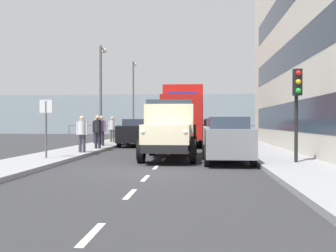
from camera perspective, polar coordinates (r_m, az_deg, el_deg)
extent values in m
plane|color=#2D2D30|center=(23.44, 1.22, -3.15)|extent=(80.00, 80.00, 0.00)
cube|color=gray|center=(23.60, 12.59, -2.95)|extent=(2.37, 40.73, 0.15)
cube|color=gray|center=(24.17, -9.88, -2.86)|extent=(2.37, 40.73, 0.15)
cube|color=silver|center=(5.41, -11.64, -15.92)|extent=(0.12, 1.10, 0.01)
cube|color=silver|center=(8.11, -5.83, -10.33)|extent=(0.12, 1.10, 0.01)
cube|color=silver|center=(10.29, -3.49, -7.98)|extent=(0.12, 1.10, 0.01)
cube|color=silver|center=(12.73, -1.87, -6.32)|extent=(0.12, 1.10, 0.01)
cube|color=silver|center=(15.37, -0.70, -5.12)|extent=(0.12, 1.10, 0.01)
cube|color=silver|center=(17.75, 0.05, -4.35)|extent=(0.12, 1.10, 0.01)
cube|color=silver|center=(19.96, 0.58, -3.79)|extent=(0.12, 1.10, 0.01)
cube|color=silver|center=(22.51, 1.07, -3.29)|extent=(0.12, 1.10, 0.01)
cube|color=silver|center=(24.74, 1.41, -2.94)|extent=(0.12, 1.10, 0.01)
cube|color=silver|center=(27.13, 1.71, -2.62)|extent=(0.12, 1.10, 0.01)
cube|color=silver|center=(29.70, 1.98, -2.34)|extent=(0.12, 1.10, 0.01)
cube|color=silver|center=(31.97, 2.19, -2.13)|extent=(0.12, 1.10, 0.01)
cube|color=silver|center=(34.23, 2.36, -1.95)|extent=(0.12, 1.10, 0.01)
cube|color=silver|center=(37.09, 2.55, -1.75)|extent=(0.12, 1.10, 0.01)
cube|color=silver|center=(39.45, 2.69, -1.61)|extent=(0.12, 1.10, 0.01)
cube|color=#2D3847|center=(18.63, 18.48, 1.39)|extent=(0.08, 19.76, 1.40)
cube|color=#2D3847|center=(18.91, 18.51, 10.51)|extent=(0.08, 19.76, 1.40)
cube|color=#84939E|center=(46.74, 3.03, 1.80)|extent=(80.00, 0.80, 5.00)
cylinder|color=#4C5156|center=(44.90, 21.03, -0.62)|extent=(0.08, 0.08, 1.20)
cylinder|color=#4C5156|center=(44.38, 18.55, -0.62)|extent=(0.08, 0.08, 1.20)
cylinder|color=#4C5156|center=(43.95, 16.02, -0.62)|extent=(0.08, 0.08, 1.20)
cylinder|color=#4C5156|center=(43.60, 13.44, -0.63)|extent=(0.08, 0.08, 1.20)
cylinder|color=#4C5156|center=(43.35, 10.83, -0.63)|extent=(0.08, 0.08, 1.20)
cylinder|color=#4C5156|center=(43.19, 8.19, -0.63)|extent=(0.08, 0.08, 1.20)
cylinder|color=#4C5156|center=(43.12, 5.53, -0.63)|extent=(0.08, 0.08, 1.20)
cylinder|color=#4C5156|center=(43.14, 2.87, -0.62)|extent=(0.08, 0.08, 1.20)
cylinder|color=#4C5156|center=(43.25, 0.22, -0.62)|extent=(0.08, 0.08, 1.20)
cylinder|color=#4C5156|center=(43.46, -2.40, -0.61)|extent=(0.08, 0.08, 1.20)
cylinder|color=#4C5156|center=(43.76, -5.00, -0.61)|extent=(0.08, 0.08, 1.20)
cylinder|color=#4C5156|center=(44.14, -7.56, -0.60)|extent=(0.08, 0.08, 1.20)
cylinder|color=#4C5156|center=(44.61, -10.07, -0.59)|extent=(0.08, 0.08, 1.20)
cylinder|color=#4C5156|center=(45.17, -12.52, -0.58)|extent=(0.08, 0.08, 1.20)
cylinder|color=#4C5156|center=(45.81, -14.91, -0.57)|extent=(0.08, 0.08, 1.20)
cube|color=#4C5156|center=(43.13, 2.87, 0.07)|extent=(28.00, 0.08, 0.08)
cube|color=black|center=(15.56, 0.36, -2.85)|extent=(1.64, 5.60, 0.30)
cube|color=beige|center=(13.69, -0.24, -1.23)|extent=(1.72, 1.90, 0.70)
cube|color=silver|center=(12.80, -0.60, -1.49)|extent=(1.16, 0.08, 0.56)
sphere|color=white|center=(12.75, 2.69, -0.92)|extent=(0.20, 0.20, 0.20)
sphere|color=white|center=(12.89, -3.85, -0.90)|extent=(0.20, 0.20, 0.20)
cube|color=beige|center=(15.19, 0.26, 1.12)|extent=(1.93, 1.34, 1.15)
cube|color=#2D3847|center=(15.20, 0.26, 2.91)|extent=(1.78, 1.23, 0.56)
cube|color=#2D2319|center=(16.88, 0.72, -1.79)|extent=(2.10, 2.80, 0.16)
cube|color=black|center=(16.83, 4.14, -0.71)|extent=(0.08, 2.80, 0.56)
cube|color=black|center=(16.97, -2.68, -0.70)|extent=(0.08, 2.80, 0.56)
cylinder|color=black|center=(13.84, 3.82, -3.90)|extent=(0.24, 0.90, 0.90)
cylinder|color=black|center=(14.01, -4.13, -3.85)|extent=(0.24, 0.90, 0.90)
cylinder|color=black|center=(17.06, 4.01, -3.05)|extent=(0.24, 0.90, 0.90)
cylinder|color=black|center=(17.19, -2.45, -3.02)|extent=(0.24, 0.90, 0.90)
cube|color=red|center=(21.95, 2.14, 1.35)|extent=(2.40, 2.21, 2.60)
cube|color=#2D3847|center=(21.96, 2.14, 2.84)|extent=(2.20, 2.04, 0.80)
cube|color=#1933B2|center=(22.01, 2.14, 5.00)|extent=(1.75, 0.20, 0.16)
cube|color=red|center=(25.95, 2.56, 2.45)|extent=(2.50, 5.95, 3.00)
cube|color=black|center=(25.02, 2.47, -1.30)|extent=(2.00, 8.07, 0.36)
cylinder|color=black|center=(22.03, 5.14, -2.04)|extent=(0.28, 1.04, 1.04)
cylinder|color=black|center=(22.14, -0.82, -2.02)|extent=(0.28, 1.04, 1.04)
cylinder|color=black|center=(25.64, 5.10, -1.66)|extent=(0.28, 1.04, 1.04)
cylinder|color=black|center=(25.73, -0.03, -1.65)|extent=(0.28, 1.04, 1.04)
cylinder|color=black|center=(27.76, 5.08, -1.48)|extent=(0.28, 1.04, 1.04)
cylinder|color=black|center=(27.85, 0.34, -1.48)|extent=(0.28, 1.04, 1.04)
cube|color=slate|center=(14.16, 9.08, -2.39)|extent=(1.66, 3.93, 1.00)
cube|color=#2D3847|center=(13.94, 9.14, 0.48)|extent=(1.36, 2.16, 0.42)
cylinder|color=black|center=(15.38, 5.80, -4.01)|extent=(0.18, 0.60, 0.60)
cylinder|color=black|center=(15.48, 11.66, -3.99)|extent=(0.18, 0.60, 0.60)
cylinder|color=black|center=(12.95, 5.98, -4.89)|extent=(0.18, 0.60, 0.60)
cylinder|color=black|center=(13.07, 12.94, -4.85)|extent=(0.18, 0.60, 0.60)
cube|color=#B7BABF|center=(19.68, 7.89, -1.54)|extent=(1.70, 3.88, 1.00)
cube|color=#2D3847|center=(19.47, 7.92, 0.52)|extent=(1.39, 2.14, 0.42)
cylinder|color=black|center=(20.88, 5.49, -2.79)|extent=(0.18, 0.60, 0.60)
cylinder|color=black|center=(20.96, 9.91, -2.78)|extent=(0.18, 0.60, 0.60)
cylinder|color=black|center=(18.48, 5.58, -3.23)|extent=(0.18, 0.60, 0.60)
cylinder|color=black|center=(18.57, 10.57, -3.22)|extent=(0.18, 0.60, 0.60)
cube|color=#1E6670|center=(24.79, 7.26, -1.09)|extent=(1.75, 4.06, 1.00)
cube|color=#2D3847|center=(24.58, 7.28, 0.55)|extent=(1.44, 2.24, 0.42)
cylinder|color=black|center=(26.05, 5.30, -2.11)|extent=(0.18, 0.60, 0.60)
cylinder|color=black|center=(26.11, 8.97, -2.11)|extent=(0.18, 0.60, 0.60)
cylinder|color=black|center=(23.53, 5.35, -2.40)|extent=(0.18, 0.60, 0.60)
cylinder|color=black|center=(23.60, 9.41, -2.40)|extent=(0.18, 0.60, 0.60)
cube|color=#B21E1E|center=(30.29, 6.82, -0.78)|extent=(1.76, 4.31, 1.00)
cube|color=#2D3847|center=(30.08, 6.83, 0.56)|extent=(1.44, 2.37, 0.42)
cylinder|color=black|center=(31.62, 5.22, -1.63)|extent=(0.18, 0.60, 0.60)
cylinder|color=black|center=(31.68, 8.24, -1.63)|extent=(0.18, 0.60, 0.60)
cylinder|color=black|center=(28.96, 5.25, -1.83)|extent=(0.18, 0.60, 0.60)
cylinder|color=black|center=(29.02, 8.56, -1.83)|extent=(0.18, 0.60, 0.60)
cube|color=black|center=(23.87, -4.81, -1.16)|extent=(1.77, 4.64, 1.00)
cube|color=#2D3847|center=(24.06, -4.73, 0.55)|extent=(1.45, 2.55, 0.42)
cylinder|color=black|center=(22.35, -3.29, -2.56)|extent=(0.18, 0.60, 0.60)
cylinder|color=black|center=(22.65, -7.52, -2.52)|extent=(0.18, 0.60, 0.60)
cylinder|color=black|center=(25.19, -2.37, -2.20)|extent=(0.18, 0.60, 0.60)
cylinder|color=black|center=(25.46, -6.14, -2.17)|extent=(0.18, 0.60, 0.60)
cube|color=navy|center=(30.00, -2.83, -0.79)|extent=(1.89, 4.27, 1.00)
cube|color=#2D3847|center=(30.19, -2.78, 0.57)|extent=(1.55, 2.35, 0.42)
cylinder|color=black|center=(28.59, -1.39, -1.86)|extent=(0.18, 0.60, 0.60)
cylinder|color=black|center=(28.84, -4.95, -1.84)|extent=(0.18, 0.60, 0.60)
cylinder|color=black|center=(31.22, -0.87, -1.65)|extent=(0.18, 0.60, 0.60)
cylinder|color=black|center=(31.45, -4.13, -1.64)|extent=(0.18, 0.60, 0.60)
cylinder|color=#383342|center=(17.48, -12.75, -2.63)|extent=(0.14, 0.14, 0.81)
cylinder|color=#383342|center=(17.53, -13.31, -2.62)|extent=(0.14, 0.14, 0.81)
cylinder|color=silver|center=(17.48, -13.03, -0.24)|extent=(0.34, 0.34, 0.64)
cylinder|color=silver|center=(17.41, -12.35, -0.35)|extent=(0.09, 0.09, 0.59)
cylinder|color=silver|center=(17.55, -13.72, -0.34)|extent=(0.09, 0.09, 0.59)
sphere|color=tan|center=(17.48, -13.04, 1.18)|extent=(0.22, 0.22, 0.22)
cylinder|color=black|center=(19.85, -10.47, -2.19)|extent=(0.14, 0.14, 0.84)
cylinder|color=black|center=(19.90, -10.97, -2.18)|extent=(0.14, 0.14, 0.84)
cylinder|color=black|center=(19.85, -10.72, -0.01)|extent=(0.34, 0.34, 0.67)
cylinder|color=black|center=(19.80, -10.11, -0.11)|extent=(0.09, 0.09, 0.61)
cylinder|color=black|center=(19.91, -11.33, -0.10)|extent=(0.09, 0.09, 0.61)
sphere|color=tan|center=(19.85, -10.73, 1.28)|extent=(0.23, 0.23, 0.23)
cylinder|color=black|center=(22.10, -9.93, -1.89)|extent=(0.14, 0.14, 0.85)
cylinder|color=black|center=(22.15, -10.38, -1.89)|extent=(0.14, 0.14, 0.85)
cylinder|color=gray|center=(22.11, -10.15, 0.09)|extent=(0.34, 0.34, 0.67)
cylinder|color=gray|center=(22.05, -9.60, 0.00)|extent=(0.09, 0.09, 0.62)
cylinder|color=gray|center=(22.17, -10.70, 0.00)|extent=(0.09, 0.09, 0.62)
sphere|color=tan|center=(22.11, -10.16, 1.26)|extent=(0.23, 0.23, 0.23)
cylinder|color=#383342|center=(24.60, -10.82, -1.72)|extent=(0.14, 0.14, 0.78)
cylinder|color=#383342|center=(24.65, -11.22, -1.72)|extent=(0.14, 0.14, 0.78)
cylinder|color=gray|center=(24.61, -11.03, -0.09)|extent=(0.34, 0.34, 0.62)
cylinder|color=gray|center=(24.55, -10.53, -0.16)|extent=(0.09, 0.09, 0.57)
cylinder|color=gray|center=(24.67, -11.52, -0.16)|extent=(0.09, 0.09, 0.57)
sphere|color=tan|center=(24.61, -11.03, 0.87)|extent=(0.21, 0.21, 0.21)
cylinder|color=#4C473D|center=(26.12, -8.34, -1.50)|extent=(0.14, 0.14, 0.85)
cylinder|color=#4C473D|center=(26.16, -8.73, -1.50)|extent=(0.14, 0.14, 0.85)
cylinder|color=silver|center=(26.12, -8.54, 0.18)|extent=(0.34, 0.34, 0.68)
cylinder|color=silver|center=(26.07, -8.07, 0.10)|extent=(0.09, 0.09, 0.62)
cylinder|color=silver|center=(26.18, -9.01, 0.10)|extent=(0.09, 0.09, 0.62)
sphere|color=tan|center=(26.12, -8.54, 1.17)|extent=(0.23, 0.23, 0.23)
cylinder|color=black|center=(13.60, 19.04, 1.46)|extent=(0.12, 0.12, 3.20)
cube|color=black|center=(13.53, 19.20, 6.35)|extent=(0.28, 0.24, 0.90)
sphere|color=red|center=(13.44, 19.34, 7.67)|extent=(0.18, 0.18, 0.18)
sphere|color=orange|center=(13.41, 19.33, 6.40)|extent=(0.18, 0.18, 0.18)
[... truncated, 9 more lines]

